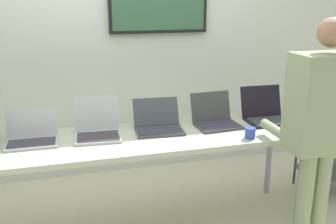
{
  "coord_description": "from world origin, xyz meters",
  "views": [
    {
      "loc": [
        -0.49,
        -2.66,
        1.79
      ],
      "look_at": [
        0.25,
        0.01,
        0.95
      ],
      "focal_mm": 40.89,
      "sensor_mm": 36.0,
      "label": 1
    }
  ],
  "objects_px": {
    "coffee_mug": "(250,133)",
    "storage_cart": "(333,154)",
    "workbench": "(137,143)",
    "laptop_station_1": "(98,128)",
    "laptop_station_2": "(158,124)",
    "laptop_station_3": "(215,118)",
    "laptop_station_4": "(266,113)",
    "laptop_station_0": "(32,135)",
    "person": "(321,120)"
  },
  "relations": [
    {
      "from": "laptop_station_1",
      "to": "storage_cart",
      "type": "height_order",
      "value": "laptop_station_1"
    },
    {
      "from": "laptop_station_0",
      "to": "laptop_station_1",
      "type": "height_order",
      "value": "laptop_station_1"
    },
    {
      "from": "laptop_station_4",
      "to": "coffee_mug",
      "type": "height_order",
      "value": "laptop_station_4"
    },
    {
      "from": "person",
      "to": "laptop_station_0",
      "type": "bearing_deg",
      "value": 159.25
    },
    {
      "from": "laptop_station_2",
      "to": "storage_cart",
      "type": "distance_m",
      "value": 1.77
    },
    {
      "from": "laptop_station_2",
      "to": "person",
      "type": "height_order",
      "value": "person"
    },
    {
      "from": "laptop_station_2",
      "to": "laptop_station_3",
      "type": "height_order",
      "value": "laptop_station_3"
    },
    {
      "from": "laptop_station_2",
      "to": "storage_cart",
      "type": "xyz_separation_m",
      "value": [
        1.7,
        0.03,
        -0.46
      ]
    },
    {
      "from": "laptop_station_0",
      "to": "person",
      "type": "height_order",
      "value": "person"
    },
    {
      "from": "laptop_station_1",
      "to": "laptop_station_2",
      "type": "height_order",
      "value": "laptop_station_1"
    },
    {
      "from": "laptop_station_2",
      "to": "person",
      "type": "xyz_separation_m",
      "value": [
        0.92,
        -0.73,
        0.18
      ]
    },
    {
      "from": "laptop_station_1",
      "to": "laptop_station_3",
      "type": "relative_size",
      "value": 0.96
    },
    {
      "from": "laptop_station_3",
      "to": "storage_cart",
      "type": "xyz_separation_m",
      "value": [
        1.22,
        0.03,
        -0.47
      ]
    },
    {
      "from": "storage_cart",
      "to": "person",
      "type": "bearing_deg",
      "value": -135.88
    },
    {
      "from": "person",
      "to": "storage_cart",
      "type": "relative_size",
      "value": 2.99
    },
    {
      "from": "laptop_station_3",
      "to": "coffee_mug",
      "type": "bearing_deg",
      "value": -68.95
    },
    {
      "from": "laptop_station_1",
      "to": "laptop_station_2",
      "type": "distance_m",
      "value": 0.47
    },
    {
      "from": "workbench",
      "to": "laptop_station_0",
      "type": "xyz_separation_m",
      "value": [
        -0.75,
        0.09,
        0.11
      ]
    },
    {
      "from": "person",
      "to": "coffee_mug",
      "type": "xyz_separation_m",
      "value": [
        -0.31,
        0.37,
        -0.19
      ]
    },
    {
      "from": "laptop_station_2",
      "to": "laptop_station_0",
      "type": "bearing_deg",
      "value": -178.78
    },
    {
      "from": "laptop_station_1",
      "to": "laptop_station_2",
      "type": "bearing_deg",
      "value": 0.88
    },
    {
      "from": "laptop_station_3",
      "to": "person",
      "type": "xyz_separation_m",
      "value": [
        0.44,
        -0.72,
        0.17
      ]
    },
    {
      "from": "workbench",
      "to": "laptop_station_0",
      "type": "distance_m",
      "value": 0.76
    },
    {
      "from": "workbench",
      "to": "coffee_mug",
      "type": "distance_m",
      "value": 0.85
    },
    {
      "from": "laptop_station_3",
      "to": "laptop_station_4",
      "type": "bearing_deg",
      "value": 0.42
    },
    {
      "from": "laptop_station_3",
      "to": "laptop_station_4",
      "type": "xyz_separation_m",
      "value": [
        0.46,
        0.0,
        0.0
      ]
    },
    {
      "from": "laptop_station_0",
      "to": "laptop_station_1",
      "type": "xyz_separation_m",
      "value": [
        0.47,
        0.01,
        0.01
      ]
    },
    {
      "from": "coffee_mug",
      "to": "person",
      "type": "bearing_deg",
      "value": -50.1
    },
    {
      "from": "laptop_station_0",
      "to": "laptop_station_4",
      "type": "distance_m",
      "value": 1.88
    },
    {
      "from": "workbench",
      "to": "laptop_station_4",
      "type": "height_order",
      "value": "laptop_station_4"
    },
    {
      "from": "laptop_station_2",
      "to": "coffee_mug",
      "type": "distance_m",
      "value": 0.71
    },
    {
      "from": "laptop_station_3",
      "to": "laptop_station_4",
      "type": "height_order",
      "value": "laptop_station_4"
    },
    {
      "from": "laptop_station_2",
      "to": "laptop_station_3",
      "type": "distance_m",
      "value": 0.48
    },
    {
      "from": "workbench",
      "to": "laptop_station_3",
      "type": "distance_m",
      "value": 0.69
    },
    {
      "from": "laptop_station_2",
      "to": "laptop_station_4",
      "type": "xyz_separation_m",
      "value": [
        0.94,
        -0.0,
        0.01
      ]
    },
    {
      "from": "person",
      "to": "storage_cart",
      "type": "xyz_separation_m",
      "value": [
        0.78,
        0.76,
        -0.64
      ]
    },
    {
      "from": "person",
      "to": "storage_cart",
      "type": "height_order",
      "value": "person"
    },
    {
      "from": "coffee_mug",
      "to": "storage_cart",
      "type": "height_order",
      "value": "coffee_mug"
    },
    {
      "from": "workbench",
      "to": "laptop_station_2",
      "type": "distance_m",
      "value": 0.25
    },
    {
      "from": "storage_cart",
      "to": "laptop_station_0",
      "type": "bearing_deg",
      "value": -178.94
    },
    {
      "from": "laptop_station_2",
      "to": "laptop_station_4",
      "type": "relative_size",
      "value": 1.03
    },
    {
      "from": "laptop_station_2",
      "to": "coffee_mug",
      "type": "height_order",
      "value": "laptop_station_2"
    },
    {
      "from": "laptop_station_4",
      "to": "laptop_station_3",
      "type": "bearing_deg",
      "value": -179.58
    },
    {
      "from": "laptop_station_1",
      "to": "storage_cart",
      "type": "bearing_deg",
      "value": 0.95
    },
    {
      "from": "workbench",
      "to": "laptop_station_3",
      "type": "height_order",
      "value": "laptop_station_3"
    },
    {
      "from": "laptop_station_3",
      "to": "person",
      "type": "height_order",
      "value": "person"
    },
    {
      "from": "laptop_station_0",
      "to": "laptop_station_4",
      "type": "relative_size",
      "value": 0.96
    },
    {
      "from": "laptop_station_0",
      "to": "person",
      "type": "relative_size",
      "value": 0.21
    },
    {
      "from": "workbench",
      "to": "storage_cart",
      "type": "xyz_separation_m",
      "value": [
        1.9,
        0.13,
        -0.36
      ]
    },
    {
      "from": "laptop_station_0",
      "to": "laptop_station_1",
      "type": "relative_size",
      "value": 1.01
    }
  ]
}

